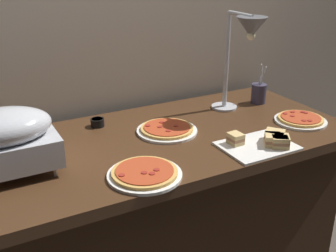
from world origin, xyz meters
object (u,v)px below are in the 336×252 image
(pizza_plate_center, at_px, (145,173))
(sauce_cup_near, at_px, (97,122))
(sandwich_platter, at_px, (265,142))
(heat_lamp, at_px, (246,38))
(chafing_dish, at_px, (3,139))
(utensil_holder, at_px, (259,93))
(pizza_plate_front, at_px, (167,130))
(pizza_plate_raised_stand, at_px, (301,120))

(pizza_plate_center, distance_m, sauce_cup_near, 0.56)
(sandwich_platter, bearing_deg, heat_lamp, 69.46)
(chafing_dish, distance_m, utensil_holder, 1.41)
(heat_lamp, xyz_separation_m, sauce_cup_near, (-0.71, 0.23, -0.39))
(pizza_plate_front, xyz_separation_m, utensil_holder, (0.66, 0.13, 0.05))
(heat_lamp, bearing_deg, sauce_cup_near, 162.23)
(pizza_plate_front, xyz_separation_m, sauce_cup_near, (-0.27, 0.23, 0.01))
(pizza_plate_raised_stand, xyz_separation_m, sandwich_platter, (-0.35, -0.14, 0.01))
(heat_lamp, bearing_deg, utensil_holder, 30.01)
(heat_lamp, bearing_deg, chafing_dish, -176.66)
(sauce_cup_near, height_order, utensil_holder, utensil_holder)
(pizza_plate_front, bearing_deg, chafing_dish, -174.59)
(chafing_dish, distance_m, sandwich_platter, 1.09)
(chafing_dish, distance_m, pizza_plate_front, 0.75)
(utensil_holder, bearing_deg, pizza_plate_raised_stand, -90.03)
(pizza_plate_center, bearing_deg, pizza_plate_raised_stand, 8.07)
(pizza_plate_raised_stand, relative_size, sauce_cup_near, 3.88)
(pizza_plate_front, bearing_deg, heat_lamp, -0.16)
(heat_lamp, height_order, pizza_plate_center, heat_lamp)
(pizza_plate_front, bearing_deg, utensil_holder, 10.93)
(heat_lamp, distance_m, sauce_cup_near, 0.84)
(pizza_plate_raised_stand, height_order, sauce_cup_near, sauce_cup_near)
(pizza_plate_center, bearing_deg, sauce_cup_near, 89.21)
(sandwich_platter, distance_m, sauce_cup_near, 0.81)
(pizza_plate_raised_stand, distance_m, sauce_cup_near, 1.02)
(sandwich_platter, bearing_deg, pizza_plate_front, 131.19)
(pizza_plate_raised_stand, relative_size, sandwich_platter, 0.82)
(chafing_dish, height_order, sandwich_platter, chafing_dish)
(heat_lamp, relative_size, pizza_plate_center, 1.81)
(pizza_plate_raised_stand, xyz_separation_m, utensil_holder, (0.00, 0.33, 0.05))
(heat_lamp, xyz_separation_m, pizza_plate_raised_stand, (0.22, -0.21, -0.40))
(heat_lamp, xyz_separation_m, sandwich_platter, (-0.13, -0.35, -0.39))
(pizza_plate_raised_stand, bearing_deg, pizza_plate_center, -171.93)
(heat_lamp, distance_m, pizza_plate_front, 0.59)
(chafing_dish, height_order, utensil_holder, chafing_dish)
(pizza_plate_front, bearing_deg, sandwich_platter, -48.81)
(pizza_plate_center, distance_m, pizza_plate_raised_stand, 0.95)
(sandwich_platter, height_order, sauce_cup_near, sandwich_platter)
(pizza_plate_front, bearing_deg, pizza_plate_center, -129.27)
(chafing_dish, relative_size, pizza_plate_raised_stand, 1.50)
(pizza_plate_raised_stand, bearing_deg, sauce_cup_near, 155.07)
(heat_lamp, relative_size, pizza_plate_front, 1.81)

